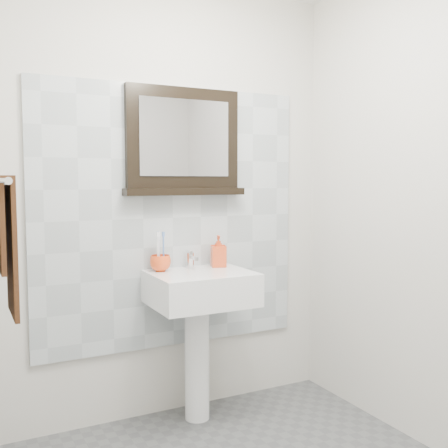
# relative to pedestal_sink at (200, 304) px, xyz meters

# --- Properties ---
(back_wall) EXTENTS (2.00, 0.01, 2.50)m
(back_wall) POSITION_rel_pedestal_sink_xyz_m (-0.08, 0.23, 0.57)
(back_wall) COLOR silver
(back_wall) RESTS_ON ground
(splashback) EXTENTS (1.60, 0.02, 1.50)m
(splashback) POSITION_rel_pedestal_sink_xyz_m (-0.08, 0.21, 0.47)
(splashback) COLOR #AEB8BD
(splashback) RESTS_ON back_wall
(pedestal_sink) EXTENTS (0.55, 0.44, 0.96)m
(pedestal_sink) POSITION_rel_pedestal_sink_xyz_m (0.00, 0.00, 0.00)
(pedestal_sink) COLOR white
(pedestal_sink) RESTS_ON ground
(toothbrush_cup) EXTENTS (0.13, 0.13, 0.09)m
(toothbrush_cup) POSITION_rel_pedestal_sink_xyz_m (-0.19, 0.11, 0.23)
(toothbrush_cup) COLOR #F54F1C
(toothbrush_cup) RESTS_ON pedestal_sink
(toothbrushes) EXTENTS (0.05, 0.04, 0.21)m
(toothbrushes) POSITION_rel_pedestal_sink_xyz_m (-0.19, 0.12, 0.31)
(toothbrushes) COLOR white
(toothbrushes) RESTS_ON toothbrush_cup
(soap_dispenser) EXTENTS (0.11, 0.11, 0.19)m
(soap_dispenser) POSITION_rel_pedestal_sink_xyz_m (0.17, 0.11, 0.28)
(soap_dispenser) COLOR red
(soap_dispenser) RESTS_ON pedestal_sink
(framed_mirror) EXTENTS (0.72, 0.11, 0.61)m
(framed_mirror) POSITION_rel_pedestal_sink_xyz_m (-0.02, 0.19, 0.90)
(framed_mirror) COLOR black
(framed_mirror) RESTS_ON back_wall
(towel_bar) EXTENTS (0.07, 0.40, 0.03)m
(towel_bar) POSITION_rel_pedestal_sink_xyz_m (-1.03, -0.42, 0.69)
(towel_bar) COLOR silver
(towel_bar) RESTS_ON left_wall
(hand_towel) EXTENTS (0.06, 0.30, 0.55)m
(hand_towel) POSITION_rel_pedestal_sink_xyz_m (-1.02, -0.42, 0.48)
(hand_towel) COLOR #311B0D
(hand_towel) RESTS_ON towel_bar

